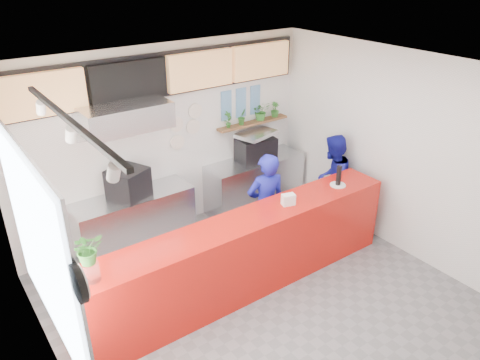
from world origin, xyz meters
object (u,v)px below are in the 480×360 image
panini_oven (128,183)px  staff_right (331,181)px  pepper_mill (339,175)px  espresso_machine (256,149)px  staff_center (266,205)px  service_counter (247,254)px

panini_oven → staff_right: 3.25m
staff_right → panini_oven: bearing=-41.2°
staff_right → pepper_mill: 0.95m
staff_right → espresso_machine: bearing=-80.6°
staff_center → service_counter: bearing=49.4°
panini_oven → espresso_machine: (2.35, 0.00, -0.02)m
staff_center → pepper_mill: 1.14m
panini_oven → staff_right: staff_right is taller
pepper_mill → service_counter: bearing=179.5°
service_counter → panini_oven: 2.06m
service_counter → pepper_mill: 1.78m
staff_center → staff_right: 1.44m
espresso_machine → staff_right: 1.40m
service_counter → espresso_machine: (1.51, 1.80, 0.55)m
staff_center → pepper_mill: size_ratio=5.51×
staff_center → staff_right: size_ratio=1.04×
service_counter → espresso_machine: bearing=50.0°
espresso_machine → pepper_mill: bearing=-79.2°
panini_oven → staff_center: bearing=-63.2°
panini_oven → staff_right: bearing=-45.8°
service_counter → staff_center: size_ratio=2.76×
panini_oven → staff_center: size_ratio=0.30×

